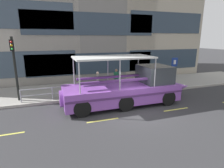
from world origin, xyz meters
TOP-DOWN VIEW (x-y plane):
  - ground_plane at (0.00, 0.00)m, footprint 120.00×120.00m
  - sidewalk at (0.00, 5.60)m, footprint 32.00×4.80m
  - curb_edge at (0.00, 3.11)m, footprint 32.00×0.18m
  - lane_centreline at (-0.00, -0.60)m, footprint 25.80×0.12m
  - curb_guardrail at (-0.86, 3.45)m, footprint 12.16×0.09m
  - traffic_light_pole at (-7.08, 3.97)m, footprint 0.24×0.46m
  - parking_sign at (5.37, 3.73)m, footprint 0.60×0.12m
  - duck_tour_boat at (0.05, 1.41)m, footprint 9.52×2.68m
  - pedestrian_near_bow at (3.27, 4.38)m, footprint 0.51×0.24m
  - pedestrian_mid_left at (0.37, 4.79)m, footprint 0.37×0.35m
  - pedestrian_mid_right at (-1.37, 4.35)m, footprint 0.24×0.46m

SIDE VIEW (x-z plane):
  - ground_plane at x=0.00m, z-range 0.00..0.00m
  - lane_centreline at x=0.00m, z-range 0.00..0.01m
  - sidewalk at x=0.00m, z-range 0.00..0.18m
  - curb_edge at x=0.00m, z-range 0.00..0.18m
  - curb_guardrail at x=-0.86m, z-range 0.34..1.22m
  - duck_tour_boat at x=0.05m, z-range -0.55..2.69m
  - pedestrian_mid_right at x=-1.37m, z-range 0.35..1.96m
  - pedestrian_mid_left at x=0.37m, z-range 0.35..2.01m
  - pedestrian_near_bow at x=3.27m, z-range 0.36..2.13m
  - parking_sign at x=5.37m, z-range 0.64..3.17m
  - traffic_light_pole at x=-7.08m, z-range 0.63..4.91m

